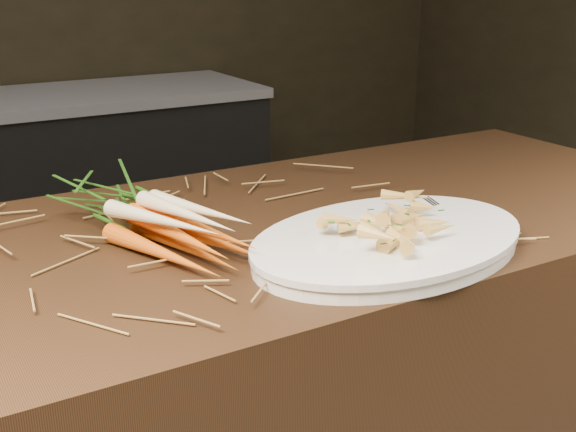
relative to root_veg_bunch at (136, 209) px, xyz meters
name	(u,v)px	position (x,y,z in m)	size (l,w,h in m)	color
back_counter	(38,200)	(0.18, 1.82, -0.52)	(1.82, 0.62, 0.84)	black
straw_bedding	(75,256)	(-0.12, -0.06, -0.03)	(1.40, 0.60, 0.02)	olive
root_veg_bunch	(136,209)	(0.00, 0.00, 0.00)	(0.25, 0.48, 0.09)	#C04D19
serving_platter	(389,244)	(0.30, -0.26, -0.03)	(0.46, 0.31, 0.02)	white
roasted_veg_heap	(391,220)	(0.30, -0.26, 0.01)	(0.23, 0.16, 0.05)	#BB8F3C
serving_fork	(472,217)	(0.47, -0.27, -0.02)	(0.02, 0.17, 0.00)	silver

